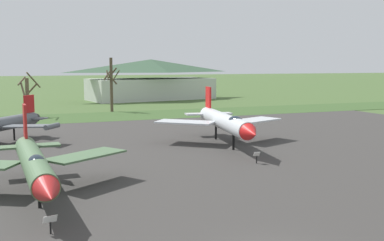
# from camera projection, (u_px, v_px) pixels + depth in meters

# --- Properties ---
(asphalt_apron) EXTENTS (84.29, 56.23, 0.05)m
(asphalt_apron) POSITION_uv_depth(u_px,v_px,m) (154.00, 168.00, 33.30)
(asphalt_apron) COLOR #383533
(asphalt_apron) RESTS_ON ground
(grass_verge_strip) EXTENTS (144.29, 12.00, 0.06)m
(grass_verge_strip) POSITION_uv_depth(u_px,v_px,m) (84.00, 117.00, 64.85)
(grass_verge_strip) COLOR #375327
(grass_verge_strip) RESTS_ON ground
(jet_fighter_front_left) EXTENTS (11.97, 14.32, 4.84)m
(jet_fighter_front_left) POSITION_uv_depth(u_px,v_px,m) (34.00, 163.00, 25.85)
(jet_fighter_front_left) COLOR #4C6B47
(jet_fighter_front_left) RESTS_ON ground
(info_placard_front_left) EXTENTS (0.64, 0.31, 0.90)m
(info_placard_front_left) POSITION_uv_depth(u_px,v_px,m) (50.00, 222.00, 20.29)
(info_placard_front_left) COLOR black
(info_placard_front_left) RESTS_ON ground
(jet_fighter_front_right) EXTENTS (12.67, 15.80, 5.13)m
(jet_fighter_front_right) POSITION_uv_depth(u_px,v_px,m) (225.00, 122.00, 42.53)
(jet_fighter_front_right) COLOR silver
(jet_fighter_front_right) RESTS_ON ground
(info_placard_front_right) EXTENTS (0.53, 0.41, 0.95)m
(info_placard_front_right) POSITION_uv_depth(u_px,v_px,m) (257.00, 156.00, 34.71)
(info_placard_front_right) COLOR black
(info_placard_front_right) RESTS_ON ground
(bare_tree_center) EXTENTS (3.21, 3.39, 6.44)m
(bare_tree_center) POSITION_uv_depth(u_px,v_px,m) (28.00, 94.00, 65.63)
(bare_tree_center) COLOR brown
(bare_tree_center) RESTS_ON ground
(bare_tree_right_of_center) EXTENTS (2.61, 2.24, 8.51)m
(bare_tree_right_of_center) POSITION_uv_depth(u_px,v_px,m) (111.00, 83.00, 72.77)
(bare_tree_right_of_center) COLOR brown
(bare_tree_right_of_center) RESTS_ON ground
(visitor_building) EXTENTS (28.71, 15.68, 8.51)m
(visitor_building) POSITION_uv_depth(u_px,v_px,m) (151.00, 80.00, 98.09)
(visitor_building) COLOR beige
(visitor_building) RESTS_ON ground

